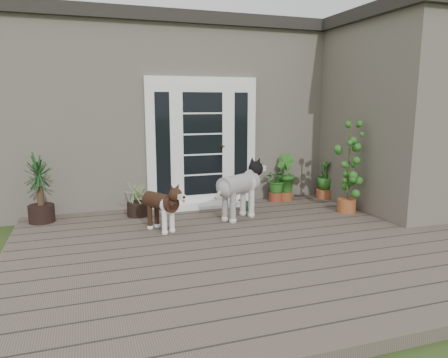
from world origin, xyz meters
name	(u,v)px	position (x,y,z in m)	size (l,w,h in m)	color
deck	(266,247)	(0.00, 0.40, 0.06)	(6.20, 4.60, 0.12)	#6B5B4C
house_main	(185,117)	(0.00, 4.65, 1.55)	(7.40, 4.00, 3.10)	#665E54
roof_main	(184,36)	(0.00, 4.65, 3.20)	(7.60, 4.20, 0.20)	#2D2826
house_wing	(400,121)	(2.90, 1.50, 1.55)	(1.60, 2.40, 3.10)	#665E54
roof_wing	(408,16)	(2.90, 1.50, 3.20)	(1.80, 2.60, 0.20)	#2D2826
door_unit	(202,142)	(-0.20, 2.60, 1.19)	(1.90, 0.14, 2.15)	white
door_step	(206,205)	(-0.20, 2.40, 0.14)	(1.60, 0.40, 0.05)	white
brindle_dog	(161,210)	(-1.16, 1.29, 0.42)	(0.31, 0.72, 0.60)	#3D2216
white_dog	(239,194)	(0.05, 1.52, 0.51)	(0.40, 0.93, 0.78)	silver
spider_plant	(137,198)	(-1.37, 2.17, 0.41)	(0.54, 0.54, 0.58)	#8BAE6B
yucca	(40,188)	(-2.75, 2.28, 0.63)	(0.70, 0.70, 1.01)	black
herb_a	(276,186)	(1.09, 2.40, 0.39)	(0.42, 0.42, 0.54)	#235C1A
herb_b	(285,183)	(1.28, 2.40, 0.43)	(0.41, 0.41, 0.61)	#25661D
herb_c	(325,183)	(2.05, 2.34, 0.40)	(0.36, 0.36, 0.56)	#1B4C15
sapling	(349,165)	(1.83, 1.33, 0.89)	(0.45, 0.45, 1.54)	#214C15
clog_left	(244,202)	(0.47, 2.33, 0.16)	(0.12, 0.26, 0.08)	#14331A
clog_right	(247,206)	(0.39, 2.02, 0.17)	(0.15, 0.32, 0.09)	black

